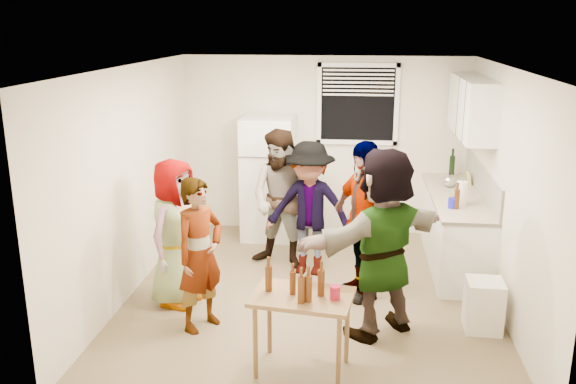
# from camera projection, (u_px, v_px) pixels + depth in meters

# --- Properties ---
(room) EXTENTS (4.00, 4.50, 2.50)m
(room) POSITION_uv_depth(u_px,v_px,m) (311.00, 295.00, 6.80)
(room) COLOR beige
(room) RESTS_ON ground
(window) EXTENTS (1.12, 0.10, 1.06)m
(window) POSITION_uv_depth(u_px,v_px,m) (358.00, 104.00, 8.36)
(window) COLOR white
(window) RESTS_ON room
(refrigerator) EXTENTS (0.70, 0.70, 1.70)m
(refrigerator) POSITION_uv_depth(u_px,v_px,m) (268.00, 178.00, 8.45)
(refrigerator) COLOR white
(refrigerator) RESTS_ON ground
(counter_lower) EXTENTS (0.60, 2.20, 0.86)m
(counter_lower) POSITION_uv_depth(u_px,v_px,m) (454.00, 231.00, 7.59)
(counter_lower) COLOR white
(counter_lower) RESTS_ON ground
(countertop) EXTENTS (0.64, 2.22, 0.04)m
(countertop) POSITION_uv_depth(u_px,v_px,m) (457.00, 196.00, 7.47)
(countertop) COLOR #BFAE97
(countertop) RESTS_ON counter_lower
(backsplash) EXTENTS (0.03, 2.20, 0.36)m
(backsplash) POSITION_uv_depth(u_px,v_px,m) (482.00, 181.00, 7.39)
(backsplash) COLOR beige
(backsplash) RESTS_ON countertop
(upper_cabinets) EXTENTS (0.34, 1.60, 0.70)m
(upper_cabinets) POSITION_uv_depth(u_px,v_px,m) (472.00, 107.00, 7.36)
(upper_cabinets) COLOR white
(upper_cabinets) RESTS_ON room
(kettle) EXTENTS (0.24, 0.20, 0.20)m
(kettle) POSITION_uv_depth(u_px,v_px,m) (449.00, 187.00, 7.81)
(kettle) COLOR silver
(kettle) RESTS_ON countertop
(paper_towel) EXTENTS (0.13, 0.13, 0.27)m
(paper_towel) POSITION_uv_depth(u_px,v_px,m) (461.00, 205.00, 7.06)
(paper_towel) COLOR white
(paper_towel) RESTS_ON countertop
(wine_bottle) EXTENTS (0.07, 0.07, 0.29)m
(wine_bottle) POSITION_uv_depth(u_px,v_px,m) (451.00, 177.00, 8.31)
(wine_bottle) COLOR black
(wine_bottle) RESTS_ON countertop
(beer_bottle_counter) EXTENTS (0.06, 0.06, 0.23)m
(beer_bottle_counter) POSITION_uv_depth(u_px,v_px,m) (456.00, 209.00, 6.90)
(beer_bottle_counter) COLOR #47230C
(beer_bottle_counter) RESTS_ON countertop
(blue_cup) EXTENTS (0.09, 0.09, 0.12)m
(blue_cup) POSITION_uv_depth(u_px,v_px,m) (452.00, 208.00, 6.92)
(blue_cup) COLOR #1719C3
(blue_cup) RESTS_ON countertop
(picture_frame) EXTENTS (0.02, 0.18, 0.15)m
(picture_frame) POSITION_uv_depth(u_px,v_px,m) (469.00, 178.00, 7.93)
(picture_frame) COLOR #E4D85B
(picture_frame) RESTS_ON countertop
(trash_bin) EXTENTS (0.36, 0.36, 0.51)m
(trash_bin) POSITION_uv_depth(u_px,v_px,m) (483.00, 306.00, 5.98)
(trash_bin) COLOR white
(trash_bin) RESTS_ON ground
(serving_table) EXTENTS (0.91, 0.67, 0.71)m
(serving_table) POSITION_uv_depth(u_px,v_px,m) (302.00, 369.00, 5.35)
(serving_table) COLOR brown
(serving_table) RESTS_ON ground
(beer_bottle_table) EXTENTS (0.05, 0.05, 0.20)m
(beer_bottle_table) POSITION_uv_depth(u_px,v_px,m) (293.00, 294.00, 5.18)
(beer_bottle_table) COLOR #47230C
(beer_bottle_table) RESTS_ON serving_table
(red_cup) EXTENTS (0.09, 0.09, 0.12)m
(red_cup) POSITION_uv_depth(u_px,v_px,m) (335.00, 299.00, 5.08)
(red_cup) COLOR maroon
(red_cup) RESTS_ON serving_table
(guest_grey) EXTENTS (1.76, 1.25, 0.51)m
(guest_grey) POSITION_uv_depth(u_px,v_px,m) (179.00, 301.00, 6.65)
(guest_grey) COLOR gray
(guest_grey) RESTS_ON ground
(guest_stripe) EXTENTS (1.59, 1.30, 0.37)m
(guest_stripe) POSITION_uv_depth(u_px,v_px,m) (203.00, 326.00, 6.11)
(guest_stripe) COLOR #141933
(guest_stripe) RESTS_ON ground
(guest_back_left) EXTENTS (1.33, 1.89, 0.65)m
(guest_back_left) POSITION_uv_depth(u_px,v_px,m) (283.00, 265.00, 7.63)
(guest_back_left) COLOR brown
(guest_back_left) RESTS_ON ground
(guest_back_right) EXTENTS (1.29, 1.76, 0.60)m
(guest_back_right) POSITION_uv_depth(u_px,v_px,m) (309.00, 272.00, 7.42)
(guest_back_right) COLOR #424247
(guest_back_right) RESTS_ON ground
(guest_black) EXTENTS (2.03, 1.86, 0.43)m
(guest_black) POSITION_uv_depth(u_px,v_px,m) (361.00, 295.00, 6.80)
(guest_black) COLOR black
(guest_black) RESTS_ON ground
(guest_orange) EXTENTS (2.51, 2.52, 0.55)m
(guest_orange) POSITION_uv_depth(u_px,v_px,m) (379.00, 331.00, 6.01)
(guest_orange) COLOR #F6AF5D
(guest_orange) RESTS_ON ground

